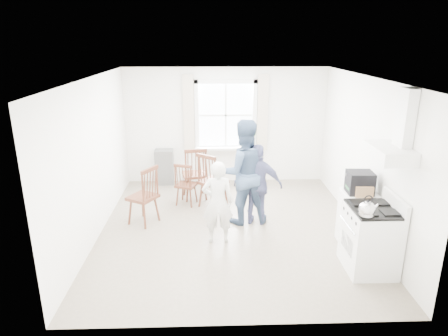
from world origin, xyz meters
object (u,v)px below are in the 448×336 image
stereo_stack (360,182)px  windsor_chair_b (184,180)px  person_right (258,185)px  windsor_chair_a (195,168)px  person_mid (243,172)px  windsor_chair_c (147,190)px  person_left (218,202)px  low_cabinet (358,219)px  gas_stove (370,238)px

stereo_stack → windsor_chair_b: size_ratio=0.45×
stereo_stack → person_right: size_ratio=0.27×
windsor_chair_a → windsor_chair_b: 0.39m
person_right → person_mid: bearing=-4.9°
windsor_chair_a → windsor_chair_c: 1.37m
windsor_chair_a → person_mid: 1.40m
person_mid → stereo_stack: bearing=142.7°
stereo_stack → person_right: 1.73m
stereo_stack → windsor_chair_c: size_ratio=0.37×
windsor_chair_b → stereo_stack: bearing=-30.9°
person_left → windsor_chair_c: bearing=-30.5°
windsor_chair_a → person_right: person_right is taller
low_cabinet → person_mid: person_mid is taller
stereo_stack → person_right: person_right is taller
windsor_chair_a → windsor_chair_c: bearing=-126.1°
person_left → person_right: bearing=-138.4°
gas_stove → person_left: size_ratio=0.81×
gas_stove → windsor_chair_a: gas_stove is taller
windsor_chair_c → windsor_chair_a: bearing=53.9°
gas_stove → stereo_stack: stereo_stack is taller
stereo_stack → person_mid: (-1.72, 0.94, -0.13)m
windsor_chair_c → person_left: person_left is taller
windsor_chair_a → gas_stove: bearing=-46.3°
gas_stove → windsor_chair_c: gas_stove is taller
gas_stove → windsor_chair_b: gas_stove is taller
person_mid → person_right: (0.25, -0.08, -0.21)m
stereo_stack → windsor_chair_c: 3.55m
person_left → low_cabinet: bearing=174.1°
windsor_chair_a → person_mid: person_mid is taller
low_cabinet → stereo_stack: size_ratio=2.26×
gas_stove → person_mid: 2.39m
stereo_stack → windsor_chair_b: stereo_stack is taller
low_cabinet → stereo_stack: (-0.03, 0.00, 0.62)m
gas_stove → low_cabinet: size_ratio=1.24×
low_cabinet → person_left: size_ratio=0.65×
windsor_chair_a → windsor_chair_c: (-0.81, -1.11, -0.02)m
person_right → low_cabinet: bearing=163.7°
low_cabinet → windsor_chair_a: windsor_chair_a is taller
windsor_chair_c → person_left: (1.22, -0.69, 0.03)m
low_cabinet → person_right: (-1.50, 0.85, 0.28)m
low_cabinet → person_mid: size_ratio=0.48×
gas_stove → stereo_stack: bearing=86.7°
low_cabinet → person_right: size_ratio=0.62×
gas_stove → windsor_chair_a: 3.72m
person_right → stereo_stack: bearing=163.3°
windsor_chair_a → person_right: size_ratio=0.76×
person_left → person_mid: person_mid is taller
gas_stove → low_cabinet: bearing=84.3°
person_left → person_right: 0.98m
stereo_stack → windsor_chair_b: 3.33m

